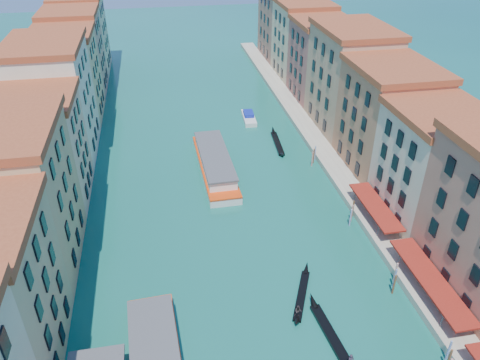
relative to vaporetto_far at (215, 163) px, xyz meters
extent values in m
cube|color=tan|center=(-27.11, -18.99, 7.98)|extent=(12.00, 17.00, 19.00)
cube|color=#DFB089|center=(-27.11, -3.49, 6.73)|extent=(12.00, 14.00, 16.50)
cube|color=brown|center=(-27.11, -3.49, 15.48)|extent=(12.80, 14.40, 1.00)
cube|color=beige|center=(-27.11, 12.51, 8.48)|extent=(12.00, 18.00, 20.00)
cube|color=brown|center=(-27.11, 12.51, 18.98)|extent=(12.80, 18.40, 1.00)
cube|color=tan|center=(-27.11, 29.51, 7.23)|extent=(12.00, 16.00, 17.50)
cube|color=brown|center=(-27.11, 29.51, 16.48)|extent=(12.80, 16.40, 1.00)
cube|color=tan|center=(-27.11, 45.01, 7.73)|extent=(12.00, 15.00, 18.50)
cube|color=brown|center=(-27.11, 45.01, 17.48)|extent=(12.80, 15.40, 1.00)
cube|color=beige|center=(-27.11, 61.01, 7.98)|extent=(12.00, 17.00, 19.00)
cube|color=#D6B192|center=(28.89, -19.49, 6.73)|extent=(12.00, 14.00, 16.50)
cube|color=brown|center=(28.89, -19.49, 15.48)|extent=(12.80, 14.40, 1.00)
cube|color=#B06B47|center=(28.89, -4.49, 7.48)|extent=(12.00, 16.00, 18.00)
cube|color=brown|center=(28.89, -4.49, 16.98)|extent=(12.80, 16.40, 1.00)
cube|color=tan|center=(28.89, 12.51, 8.48)|extent=(12.00, 18.00, 20.00)
cube|color=brown|center=(28.89, 12.51, 18.98)|extent=(12.80, 18.40, 1.00)
cube|color=#A2574A|center=(28.89, 29.01, 7.23)|extent=(12.00, 15.00, 17.50)
cube|color=brown|center=(28.89, 29.01, 16.48)|extent=(12.80, 15.40, 1.00)
cube|color=#D9B485|center=(28.89, 44.51, 7.73)|extent=(12.00, 16.00, 18.50)
cube|color=brown|center=(28.89, 44.51, 17.48)|extent=(12.80, 16.40, 1.00)
cube|color=#9E644D|center=(28.89, 61.01, 8.23)|extent=(12.00, 17.00, 19.50)
cube|color=#A09681|center=(20.89, 6.51, -1.02)|extent=(4.00, 140.00, 1.00)
cube|color=maroon|center=(21.09, -34.99, 1.48)|extent=(3.20, 15.30, 0.25)
cylinder|color=#4F4F51|center=(19.69, -40.09, -0.02)|extent=(0.12, 0.12, 3.00)
cylinder|color=#4F4F51|center=(19.69, -29.89, -0.02)|extent=(0.12, 0.12, 3.00)
cube|color=maroon|center=(21.09, -19.49, 1.48)|extent=(3.20, 12.60, 0.25)
cylinder|color=#4F4F51|center=(19.69, -23.69, -0.02)|extent=(0.12, 0.12, 3.00)
cylinder|color=#4F4F51|center=(19.69, -15.29, -0.02)|extent=(0.12, 0.12, 3.00)
cylinder|color=brown|center=(17.99, -44.49, -0.22)|extent=(0.24, 0.24, 3.20)
cylinder|color=brown|center=(18.59, -43.49, -0.22)|extent=(0.24, 0.24, 3.20)
cylinder|color=brown|center=(17.39, -33.49, -0.22)|extent=(0.24, 0.24, 3.20)
cylinder|color=brown|center=(17.99, -32.49, -0.22)|extent=(0.24, 0.24, 3.20)
cylinder|color=brown|center=(18.59, -31.49, -0.22)|extent=(0.24, 0.24, 3.20)
cylinder|color=brown|center=(17.39, -19.49, -0.22)|extent=(0.24, 0.24, 3.20)
cylinder|color=brown|center=(17.99, -18.49, -0.22)|extent=(0.24, 0.24, 3.20)
cylinder|color=brown|center=(18.59, -17.49, -0.22)|extent=(0.24, 0.24, 3.20)
cylinder|color=brown|center=(17.39, -1.49, -0.22)|extent=(0.24, 0.24, 3.20)
cylinder|color=brown|center=(17.99, -0.49, -0.22)|extent=(0.24, 0.24, 3.20)
cylinder|color=brown|center=(18.59, 0.51, -0.22)|extent=(0.24, 0.24, 3.20)
cube|color=silver|center=(0.00, 0.00, -0.84)|extent=(5.59, 22.86, 1.37)
cube|color=white|center=(0.00, 0.00, 0.64)|extent=(4.93, 18.30, 1.82)
cube|color=#4F4F51|center=(0.00, 0.00, 1.72)|extent=(5.28, 18.88, 0.28)
cube|color=#EA400D|center=(0.00, 0.00, -0.22)|extent=(5.65, 22.86, 0.28)
cube|color=black|center=(7.67, -38.76, -1.29)|extent=(2.12, 9.66, 0.48)
cone|color=black|center=(7.13, -33.46, -0.89)|extent=(1.17, 2.23, 1.79)
cube|color=black|center=(6.21, -31.99, -1.32)|extent=(4.37, 8.00, 0.42)
cone|color=black|center=(8.13, -27.78, -0.97)|extent=(1.53, 2.04, 1.55)
cone|color=black|center=(4.30, -36.20, -1.06)|extent=(1.39, 1.74, 1.37)
imported|color=#2F2524|center=(4.76, -35.19, -0.36)|extent=(0.96, 0.87, 1.59)
cube|color=black|center=(13.40, 7.80, -1.29)|extent=(1.90, 9.54, 0.47)
cone|color=black|center=(13.81, 13.05, -0.89)|extent=(1.11, 2.18, 1.77)
cone|color=black|center=(12.99, 2.55, -1.00)|extent=(1.08, 1.82, 1.56)
cube|color=white|center=(-0.86, -6.86, -1.11)|extent=(2.82, 7.41, 0.83)
cube|color=#13249C|center=(-0.82, -6.34, -0.38)|extent=(2.10, 3.24, 0.73)
cube|color=silver|center=(10.21, 20.24, -1.08)|extent=(2.95, 7.97, 0.90)
cube|color=#13249C|center=(10.24, 20.80, -0.29)|extent=(2.22, 3.48, 0.78)
camera|label=1|loc=(-8.70, -71.09, 40.68)|focal=35.00mm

